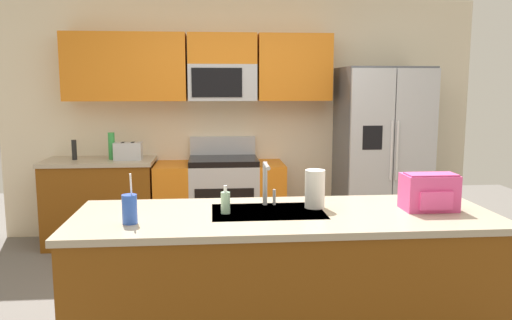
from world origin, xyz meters
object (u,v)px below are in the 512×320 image
object	(u,v)px
range_oven	(220,200)
paper_towel_roll	(315,189)
drink_cup_blue	(130,209)
sink_faucet	(266,180)
backpack	(429,191)
toaster	(128,151)
soap_dispenser	(225,202)
pepper_mill	(74,150)
bottle_green	(112,146)
refrigerator	(381,155)

from	to	relation	value
range_oven	paper_towel_roll	bearing A→B (deg)	-76.18
range_oven	drink_cup_blue	xyz separation A→B (m)	(-0.54, -2.55, 0.54)
sink_faucet	backpack	bearing A→B (deg)	-10.87
toaster	soap_dispenser	world-z (taller)	toaster
range_oven	pepper_mill	xyz separation A→B (m)	(-1.50, -0.00, 0.56)
drink_cup_blue	bottle_green	bearing A→B (deg)	102.83
range_oven	pepper_mill	size ratio (longest dim) A/B	6.61
bottle_green	paper_towel_roll	xyz separation A→B (m)	(1.67, -2.26, -0.02)
paper_towel_roll	backpack	bearing A→B (deg)	-9.62
bottle_green	paper_towel_roll	distance (m)	2.81
toaster	backpack	size ratio (longest dim) A/B	0.88
toaster	sink_faucet	distance (m)	2.46
bottle_green	paper_towel_roll	bearing A→B (deg)	-53.43
bottle_green	backpack	world-z (taller)	bottle_green
refrigerator	paper_towel_roll	world-z (taller)	refrigerator
pepper_mill	refrigerator	bearing A→B (deg)	-1.23
refrigerator	paper_towel_roll	xyz separation A→B (m)	(-1.18, -2.20, 0.09)
bottle_green	pepper_mill	bearing A→B (deg)	178.54
refrigerator	toaster	world-z (taller)	refrigerator
soap_dispenser	paper_towel_roll	size ratio (longest dim) A/B	0.71
drink_cup_blue	sink_faucet	bearing A→B (deg)	23.56
bottle_green	drink_cup_blue	bearing A→B (deg)	-77.17
toaster	paper_towel_roll	size ratio (longest dim) A/B	1.17
paper_towel_roll	soap_dispenser	bearing A→B (deg)	-170.21
sink_faucet	paper_towel_roll	world-z (taller)	sink_faucet
refrigerator	backpack	world-z (taller)	refrigerator
soap_dispenser	range_oven	bearing A→B (deg)	89.91
refrigerator	backpack	xyz separation A→B (m)	(-0.49, -2.31, 0.09)
range_oven	soap_dispenser	size ratio (longest dim) A/B	8.00
refrigerator	pepper_mill	size ratio (longest dim) A/B	8.99
drink_cup_blue	soap_dispenser	distance (m)	0.57
bottle_green	drink_cup_blue	xyz separation A→B (m)	(0.58, -2.53, -0.06)
backpack	drink_cup_blue	bearing A→B (deg)	-174.90
sink_faucet	soap_dispenser	world-z (taller)	sink_faucet
refrigerator	paper_towel_roll	distance (m)	2.49
range_oven	drink_cup_blue	world-z (taller)	drink_cup_blue
sink_faucet	drink_cup_blue	world-z (taller)	drink_cup_blue
soap_dispenser	sink_faucet	bearing A→B (deg)	32.65
range_oven	bottle_green	bearing A→B (deg)	-179.37
refrigerator	bottle_green	size ratio (longest dim) A/B	6.61
pepper_mill	drink_cup_blue	bearing A→B (deg)	-69.36
refrigerator	sink_faucet	world-z (taller)	refrigerator
drink_cup_blue	paper_towel_roll	bearing A→B (deg)	14.14
refrigerator	bottle_green	bearing A→B (deg)	178.80
range_oven	sink_faucet	world-z (taller)	sink_faucet
drink_cup_blue	soap_dispenser	size ratio (longest dim) A/B	1.67
backpack	soap_dispenser	bearing A→B (deg)	179.08
pepper_mill	sink_faucet	distance (m)	2.81
refrigerator	pepper_mill	distance (m)	3.23
backpack	bottle_green	bearing A→B (deg)	134.88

